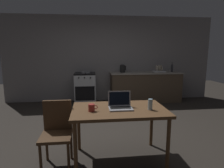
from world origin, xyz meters
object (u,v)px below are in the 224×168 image
(frying_pan, at_px, (86,72))
(chair, at_px, (57,129))
(drinking_glass, at_px, (150,104))
(coffee_mug, at_px, (92,108))
(stove_oven, at_px, (85,88))
(laptop, at_px, (120,105))
(dish_rack, at_px, (159,70))
(electric_kettle, at_px, (122,69))
(bottle, at_px, (172,67))
(dining_table, at_px, (119,114))

(frying_pan, bearing_deg, chair, -96.14)
(chair, distance_m, drinking_glass, 1.30)
(frying_pan, height_order, coffee_mug, frying_pan)
(stove_oven, distance_m, coffee_mug, 3.13)
(laptop, xyz_separation_m, dish_rack, (1.67, 3.03, 0.16))
(electric_kettle, xyz_separation_m, bottle, (1.52, -0.05, 0.02))
(drinking_glass, bearing_deg, electric_kettle, 87.22)
(stove_oven, height_order, drinking_glass, stove_oven)
(drinking_glass, relative_size, dish_rack, 0.43)
(electric_kettle, distance_m, drinking_glass, 3.14)
(laptop, relative_size, dish_rack, 0.94)
(laptop, xyz_separation_m, coffee_mug, (-0.39, -0.08, 0.00))
(chair, relative_size, laptop, 2.72)
(coffee_mug, bearing_deg, dish_rack, 56.38)
(electric_kettle, bearing_deg, bottle, -1.89)
(bottle, height_order, drinking_glass, bottle)
(dining_table, height_order, frying_pan, frying_pan)
(stove_oven, distance_m, laptop, 3.10)
(chair, xyz_separation_m, dish_rack, (2.54, 3.04, 0.46))
(electric_kettle, height_order, bottle, bottle)
(stove_oven, xyz_separation_m, drinking_glass, (0.96, -3.13, 0.37))
(stove_oven, xyz_separation_m, frying_pan, (0.03, -0.03, 0.48))
(bottle, bearing_deg, laptop, -124.67)
(frying_pan, distance_m, coffee_mug, 3.08)
(laptop, distance_m, dish_rack, 3.46)
(bottle, xyz_separation_m, drinking_glass, (-1.67, -3.08, -0.22))
(stove_oven, bearing_deg, dining_table, -79.68)
(bottle, bearing_deg, drinking_glass, -118.41)
(chair, distance_m, dish_rack, 3.98)
(stove_oven, bearing_deg, laptop, -79.40)
(coffee_mug, bearing_deg, drinking_glass, -1.92)
(frying_pan, bearing_deg, dish_rack, 0.72)
(dish_rack, bearing_deg, dining_table, -119.09)
(bottle, relative_size, coffee_mug, 2.30)
(electric_kettle, bearing_deg, dish_rack, 0.00)
(frying_pan, relative_size, dish_rack, 1.30)
(chair, distance_m, frying_pan, 3.06)
(dish_rack, bearing_deg, drinking_glass, -112.24)
(stove_oven, distance_m, frying_pan, 0.48)
(laptop, bearing_deg, frying_pan, 92.12)
(drinking_glass, bearing_deg, bottle, 61.59)
(laptop, bearing_deg, dish_rack, 52.98)
(stove_oven, relative_size, electric_kettle, 3.92)
(electric_kettle, bearing_deg, frying_pan, -178.53)
(dining_table, relative_size, frying_pan, 2.91)
(dining_table, distance_m, frying_pan, 3.06)
(laptop, height_order, electric_kettle, electric_kettle)
(dining_table, height_order, chair, chair)
(coffee_mug, relative_size, dish_rack, 0.36)
(bottle, bearing_deg, electric_kettle, 178.11)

